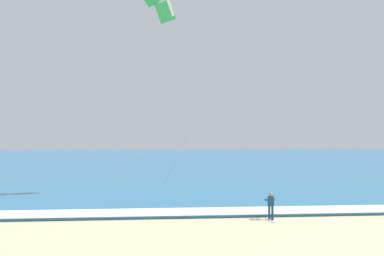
{
  "coord_description": "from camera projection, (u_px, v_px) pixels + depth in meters",
  "views": [
    {
      "loc": [
        -8.57,
        -10.12,
        5.0
      ],
      "look_at": [
        -6.67,
        15.48,
        5.73
      ],
      "focal_mm": 32.49,
      "sensor_mm": 36.0,
      "label": 1
    }
  ],
  "objects": [
    {
      "name": "sea",
      "position": [
        203.0,
        159.0,
        81.83
      ],
      "size": [
        200.0,
        120.0,
        0.2
      ],
      "primitive_type": "cube",
      "color": "teal",
      "rests_on": "ground"
    },
    {
      "name": "surf_foam",
      "position": [
        295.0,
        210.0,
        23.02
      ],
      "size": [
        200.0,
        2.27,
        0.04
      ],
      "primitive_type": "cube",
      "color": "white",
      "rests_on": "sea"
    },
    {
      "name": "surfboard",
      "position": [
        271.0,
        220.0,
        21.08
      ],
      "size": [
        0.49,
        1.42,
        0.09
      ],
      "color": "white",
      "rests_on": "ground"
    },
    {
      "name": "kitesurfer",
      "position": [
        271.0,
        204.0,
        21.13
      ],
      "size": [
        0.55,
        0.53,
        1.69
      ],
      "color": "#143347",
      "rests_on": "ground"
    }
  ]
}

